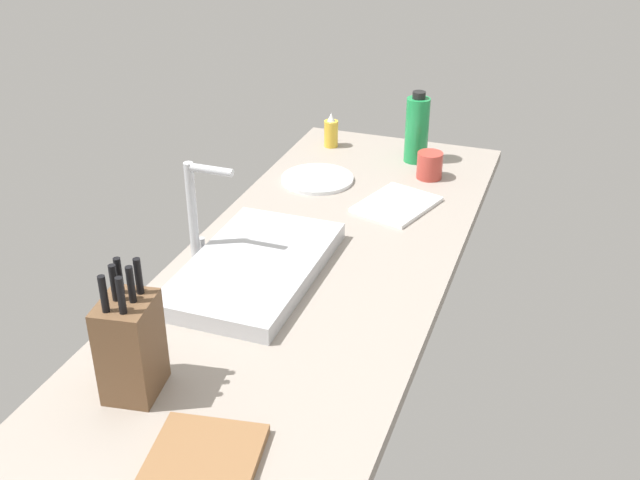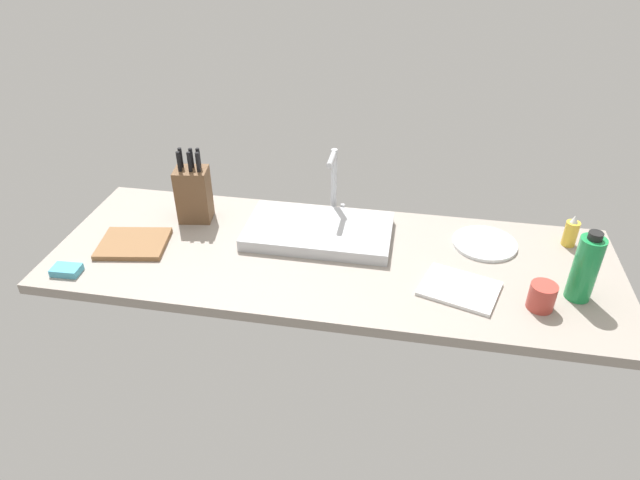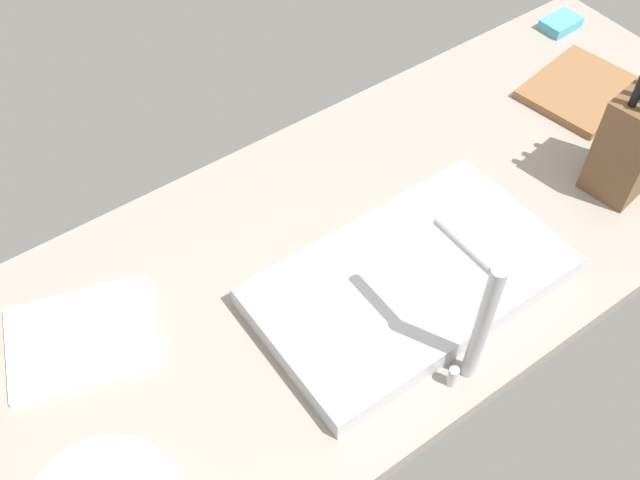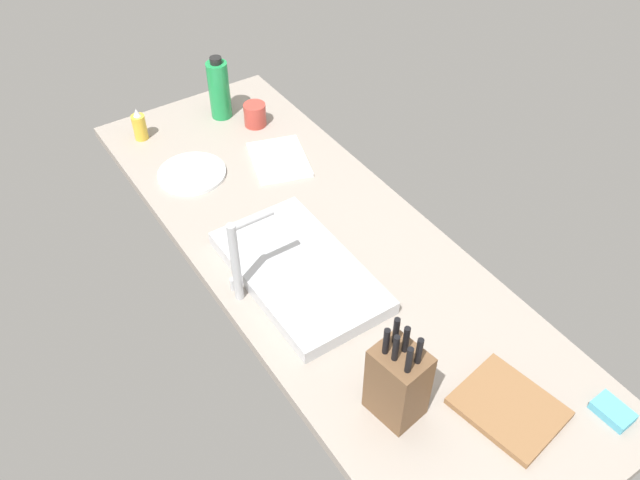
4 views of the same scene
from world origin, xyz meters
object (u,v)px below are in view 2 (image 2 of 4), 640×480
at_px(cutting_board, 134,244).
at_px(coffee_mug, 542,296).
at_px(sink_basin, 319,231).
at_px(dish_sponge, 66,270).
at_px(water_bottle, 585,268).
at_px(soap_bottle, 571,232).
at_px(dish_towel, 459,289).
at_px(knife_block, 194,193).
at_px(faucet, 334,179).
at_px(dinner_plate, 485,243).

distance_m(cutting_board, coffee_mug, 1.35).
distance_m(sink_basin, dish_sponge, 0.85).
bearing_deg(sink_basin, cutting_board, -164.18).
xyz_separation_m(cutting_board, water_bottle, (1.47, -0.02, 0.10)).
xyz_separation_m(soap_bottle, water_bottle, (-0.03, -0.30, 0.06)).
xyz_separation_m(water_bottle, dish_sponge, (-1.61, -0.17, -0.10)).
relative_size(dish_towel, coffee_mug, 2.78).
relative_size(water_bottle, dish_towel, 1.01).
xyz_separation_m(sink_basin, soap_bottle, (0.87, 0.10, 0.03)).
xyz_separation_m(knife_block, cutting_board, (-0.15, -0.22, -0.10)).
bearing_deg(coffee_mug, dish_towel, 169.77).
xyz_separation_m(faucet, water_bottle, (0.82, -0.36, -0.04)).
height_order(faucet, coffee_mug, faucet).
bearing_deg(dinner_plate, water_bottle, -43.49).
bearing_deg(knife_block, dinner_plate, -8.40).
bearing_deg(dish_sponge, knife_block, 54.48).
bearing_deg(knife_block, faucet, 4.70).
bearing_deg(coffee_mug, soap_bottle, 68.42).
xyz_separation_m(water_bottle, coffee_mug, (-0.12, -0.07, -0.07)).
xyz_separation_m(knife_block, water_bottle, (1.32, -0.24, 0.00)).
bearing_deg(water_bottle, knife_block, 169.72).
distance_m(sink_basin, soap_bottle, 0.88).
height_order(knife_block, water_bottle, knife_block).
xyz_separation_m(faucet, dish_sponge, (-0.79, -0.53, -0.14)).
xyz_separation_m(soap_bottle, dinner_plate, (-0.29, -0.05, -0.04)).
bearing_deg(water_bottle, coffee_mug, -148.69).
xyz_separation_m(sink_basin, dinner_plate, (0.58, 0.05, -0.02)).
bearing_deg(knife_block, dish_towel, -24.43).
bearing_deg(dinner_plate, coffee_mug, -66.41).
height_order(sink_basin, dish_sponge, sink_basin).
bearing_deg(water_bottle, sink_basin, 166.75).
height_order(water_bottle, dish_towel, water_bottle).
height_order(sink_basin, coffee_mug, coffee_mug).
distance_m(faucet, dinner_plate, 0.59).
bearing_deg(dish_sponge, water_bottle, 5.96).
bearing_deg(cutting_board, knife_block, 55.50).
relative_size(faucet, dinner_plate, 1.18).
bearing_deg(knife_block, water_bottle, -19.07).
bearing_deg(dish_towel, coffee_mug, -10.23).
bearing_deg(faucet, coffee_mug, -31.92).
distance_m(faucet, water_bottle, 0.89).
height_order(faucet, knife_block, knife_block).
bearing_deg(knife_block, soap_bottle, -6.15).
bearing_deg(water_bottle, dinner_plate, 136.51).
bearing_deg(soap_bottle, coffee_mug, -111.58).
bearing_deg(sink_basin, dish_towel, -25.13).
relative_size(water_bottle, dish_sponge, 2.59).
xyz_separation_m(faucet, dish_towel, (0.46, -0.39, -0.15)).
xyz_separation_m(dinner_plate, coffee_mug, (0.14, -0.32, 0.04)).
relative_size(knife_block, dinner_plate, 1.24).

